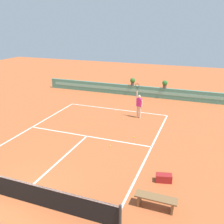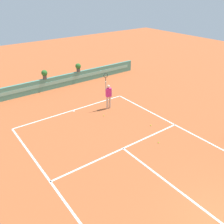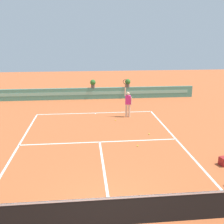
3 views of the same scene
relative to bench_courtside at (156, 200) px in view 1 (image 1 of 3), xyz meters
The scene contains 12 objects.
ground_plane 7.01m from the bench_courtside, 139.72° to the left, with size 60.00×60.00×0.00m, color #B2562D.
court_lines 7.49m from the bench_courtside, 135.52° to the left, with size 8.32×11.94×0.01m.
net 5.54m from the bench_courtside, 164.53° to the right, with size 8.92×0.10×1.00m.
back_wall_barrier 15.84m from the bench_courtside, 109.69° to the left, with size 18.00×0.21×1.00m.
bench_courtside is the anchor object (origin of this frame).
gear_bag 1.85m from the bench_courtside, 90.09° to the left, with size 0.70×0.36×0.36m, color maroon.
tennis_player 9.78m from the bench_courtside, 108.91° to the left, with size 0.61×0.29×2.58m.
tennis_ball_near_baseline 6.25m from the bench_courtside, 113.64° to the left, with size 0.07×0.07×0.07m, color #CCE033.
tennis_ball_mid_court 5.43m from the bench_courtside, 129.87° to the left, with size 0.07×0.07×0.07m, color #CCE033.
tennis_ball_by_sideline 9.42m from the bench_courtside, 115.81° to the left, with size 0.07×0.07×0.07m, color #CCE033.
potted_plant_right 15.12m from the bench_courtside, 98.64° to the left, with size 0.48×0.48×0.72m.
potted_plant_centre 15.87m from the bench_courtside, 109.67° to the left, with size 0.48×0.48×0.72m.
Camera 1 is at (6.60, -6.55, 6.75)m, focal length 40.73 mm.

